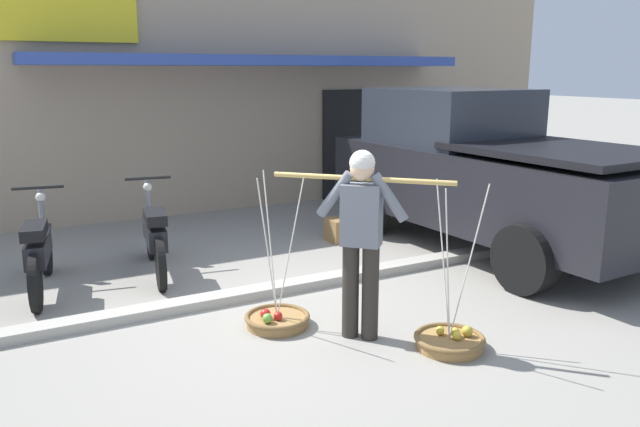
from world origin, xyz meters
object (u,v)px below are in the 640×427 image
fruit_basket_right_side (450,340)px  fruit_vendor (361,232)px  wooden_crate (343,229)px  motorcycle_nearest_shop (39,252)px  motorcycle_second_in_row (155,237)px  parked_truck (484,171)px  fruit_basket_left_side (277,319)px

fruit_basket_right_side → fruit_vendor: bearing=134.4°
fruit_vendor → wooden_crate: size_ratio=3.85×
fruit_basket_right_side → motorcycle_nearest_shop: fruit_basket_right_side is taller
fruit_basket_right_side → motorcycle_second_in_row: (-1.73, 3.23, 0.38)m
fruit_basket_right_side → parked_truck: (2.48, 2.34, 0.96)m
parked_truck → motorcycle_nearest_shop: bearing=171.1°
fruit_basket_left_side → parked_truck: 3.91m
parked_truck → wooden_crate: (-1.51, 1.12, -0.87)m
fruit_basket_right_side → motorcycle_nearest_shop: bearing=132.9°
motorcycle_second_in_row → wooden_crate: 2.72m
fruit_vendor → motorcycle_second_in_row: bearing=113.7°
fruit_vendor → parked_truck: size_ratio=0.35×
fruit_basket_left_side → motorcycle_nearest_shop: bearing=132.1°
motorcycle_nearest_shop → parked_truck: parked_truck is taller
fruit_basket_left_side → motorcycle_second_in_row: size_ratio=0.80×
motorcycle_nearest_shop → wooden_crate: (3.93, 0.27, -0.29)m
wooden_crate → motorcycle_nearest_shop: bearing=-176.1°
fruit_vendor → motorcycle_second_in_row: 2.95m
motorcycle_nearest_shop → motorcycle_second_in_row: (1.24, 0.04, 0.00)m
fruit_basket_right_side → motorcycle_nearest_shop: 4.37m
motorcycle_nearest_shop → wooden_crate: bearing=3.9°
motorcycle_second_in_row → parked_truck: size_ratio=0.38×
motorcycle_second_in_row → wooden_crate: (2.69, 0.23, -0.29)m
motorcycle_nearest_shop → fruit_basket_left_side: bearing=-47.9°
motorcycle_second_in_row → motorcycle_nearest_shop: bearing=-178.2°
fruit_basket_right_side → wooden_crate: (0.96, 3.46, 0.08)m
parked_truck → fruit_vendor: bearing=-149.8°
fruit_basket_left_side → fruit_basket_right_side: 1.60m
fruit_basket_right_side → fruit_basket_left_side: bearing=134.5°
motorcycle_second_in_row → fruit_basket_right_side: bearing=-61.8°
wooden_crate → parked_truck: bearing=-36.5°
fruit_basket_right_side → motorcycle_second_in_row: bearing=118.2°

